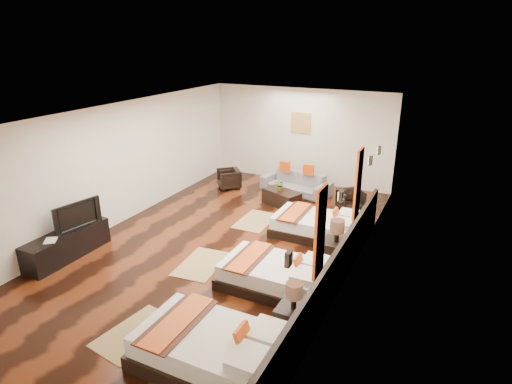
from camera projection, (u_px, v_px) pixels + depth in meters
The scene contains 30 objects.
floor at pixel (221, 245), 9.02m from camera, with size 5.50×9.50×0.01m, color black.
ceiling at pixel (216, 114), 8.04m from camera, with size 5.50×9.50×0.01m, color white.
back_wall at pixel (301, 136), 12.53m from camera, with size 5.50×0.01×2.80m, color silver.
left_wall at pixel (115, 166), 9.66m from camera, with size 0.01×9.50×2.80m, color silver.
right_wall at pixel (354, 206), 7.40m from camera, with size 0.01×9.50×2.80m, color silver.
headboard_panel at pixel (335, 274), 7.07m from camera, with size 0.08×6.60×0.90m, color black.
bed_near at pixel (213, 349), 5.65m from camera, with size 2.04×1.28×0.78m.
bed_mid at pixel (276, 275), 7.43m from camera, with size 1.89×1.19×0.72m.
bed_far at pixel (317, 225), 9.36m from camera, with size 1.87×1.18×0.71m.
nightstand_a at pixel (293, 318), 6.17m from camera, with size 0.46×0.46×0.91m.
nightstand_b at pixel (335, 251), 8.03m from camera, with size 0.50×0.50×1.00m.
jute_mat_near at pixel (136, 333), 6.34m from camera, with size 0.75×1.20×0.01m, color #9A7D4E.
jute_mat_mid at pixel (201, 264), 8.26m from camera, with size 0.75×1.20×0.01m, color #9A7D4E.
jute_mat_far at pixel (256, 221), 10.18m from camera, with size 0.75×1.20×0.01m, color #9A7D4E.
tv_console at pixel (67, 244), 8.45m from camera, with size 0.50×1.80×0.55m, color black.
tv at pixel (75, 214), 8.45m from camera, with size 1.00×0.13×0.58m, color black.
book at pixel (44, 241), 7.95m from camera, with size 0.22×0.29×0.03m, color black.
figurine at pixel (92, 212), 8.90m from camera, with size 0.31×0.31×0.33m, color brown.
sofa at pixel (296, 183), 11.93m from camera, with size 1.98×0.77×0.58m, color slate.
armchair_left at pixel (229, 179), 12.29m from camera, with size 0.60×0.62×0.57m, color black.
armchair_right at pixel (351, 200), 10.73m from camera, with size 0.58×0.60×0.54m, color black.
coffee_table at pixel (282, 198), 11.08m from camera, with size 1.00×0.50×0.40m, color black.
table_plant at pixel (280, 185), 10.97m from camera, with size 0.27×0.23×0.29m, color #236020.
orange_panel_a at pixel (320, 233), 5.70m from camera, with size 0.04×0.40×1.30m, color #D86014.
orange_panel_b at pixel (358, 184), 7.56m from camera, with size 0.04×0.40×1.30m, color #D86014.
sconce_near at pixel (288, 259), 4.73m from camera, with size 0.07×0.12×0.18m.
sconce_mid at pixel (341, 196), 6.59m from camera, with size 0.07×0.12×0.18m.
sconce_far at pixel (370, 161), 8.44m from camera, with size 0.07×0.12×0.18m.
sconce_lounge at pixel (379, 150), 9.20m from camera, with size 0.07×0.12×0.18m.
gold_artwork at pixel (301, 123), 12.38m from camera, with size 0.60×0.04×0.60m, color #AD873F.
Camera 1 is at (4.21, -6.91, 4.20)m, focal length 29.65 mm.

